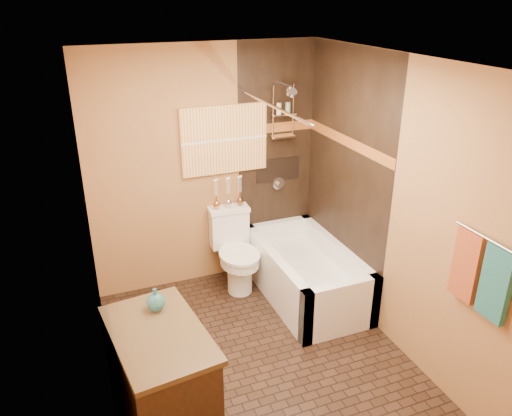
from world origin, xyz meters
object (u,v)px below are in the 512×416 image
toilet (235,250)px  bathtub (305,277)px  vanity (161,381)px  sunset_painting (224,140)px

toilet → bathtub: bearing=-33.6°
toilet → vanity: size_ratio=0.83×
vanity → toilet: bearing=48.5°
sunset_painting → toilet: size_ratio=1.07×
toilet → vanity: 1.97m
sunset_painting → bathtub: size_ratio=0.60×
sunset_painting → toilet: (-0.00, -0.27, -1.13)m
sunset_painting → vanity: sunset_painting is taller
sunset_painting → vanity: bearing=-120.7°
sunset_painting → bathtub: 1.63m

